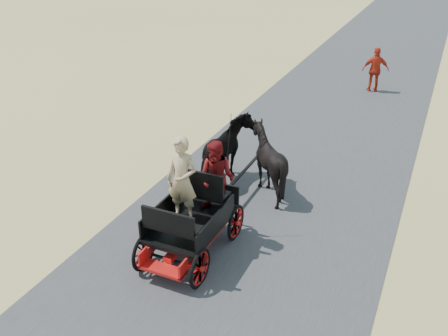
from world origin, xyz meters
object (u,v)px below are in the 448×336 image
at_px(carriage, 192,237).
at_px(pedestrian, 375,70).
at_px(horse_left, 227,153).
at_px(horse_right, 268,161).

bearing_deg(carriage, pedestrian, 82.47).
distance_m(horse_left, pedestrian, 9.47).
distance_m(carriage, pedestrian, 12.34).
bearing_deg(horse_right, horse_left, 0.00).
relative_size(horse_left, horse_right, 1.18).
bearing_deg(horse_left, carriage, 100.39).
bearing_deg(carriage, horse_left, 100.39).
distance_m(horse_right, pedestrian, 9.28).
relative_size(horse_right, pedestrian, 0.98).
relative_size(carriage, horse_left, 1.20).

